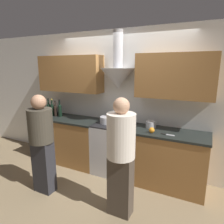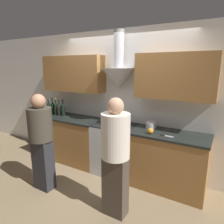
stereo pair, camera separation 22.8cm
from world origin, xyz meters
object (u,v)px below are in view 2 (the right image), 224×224
wine_bottle_4 (63,109)px  wine_bottle_1 (53,108)px  saucepan (151,125)px  person_foreground_left (41,139)px  person_foreground_right (115,154)px  wine_bottle_3 (59,109)px  wine_bottle_2 (56,108)px  wine_bottle_0 (49,108)px  mixing_bowl (124,123)px  stove_range (115,148)px  stock_pot (108,120)px  orange_fruit (150,131)px

wine_bottle_4 → wine_bottle_1: bearing=-178.7°
saucepan → person_foreground_left: size_ratio=0.11×
person_foreground_left → person_foreground_right: bearing=3.1°
wine_bottle_1 → wine_bottle_4: size_ratio=1.01×
wine_bottle_3 → person_foreground_left: size_ratio=0.21×
wine_bottle_2 → person_foreground_right: bearing=-25.5°
wine_bottle_4 → person_foreground_right: size_ratio=0.22×
wine_bottle_3 → person_foreground_right: size_ratio=0.21×
wine_bottle_2 → wine_bottle_4: 0.19m
wine_bottle_0 → mixing_bowl: (1.83, 0.04, -0.10)m
wine_bottle_1 → wine_bottle_2: (0.11, -0.01, 0.00)m
stove_range → wine_bottle_4: bearing=179.1°
wine_bottle_2 → stock_pot: 1.29m
wine_bottle_2 → person_foreground_left: person_foreground_left is taller
stock_pot → wine_bottle_4: bearing=179.7°
wine_bottle_0 → orange_fruit: size_ratio=3.62×
wine_bottle_0 → person_foreground_right: size_ratio=0.20×
person_foreground_right → wine_bottle_3: bearing=153.4°
wine_bottle_3 → wine_bottle_4: size_ratio=0.92×
mixing_bowl → stove_range: bearing=-164.9°
orange_fruit → person_foreground_right: person_foreground_right is taller
stock_pot → person_foreground_right: size_ratio=0.16×
wine_bottle_2 → orange_fruit: bearing=-4.2°
stove_range → person_foreground_right: size_ratio=0.58×
wine_bottle_3 → stock_pot: wine_bottle_3 is taller
wine_bottle_0 → wine_bottle_3: (0.30, 0.00, -0.01)m
stove_range → person_foreground_left: bearing=-125.8°
wine_bottle_1 → person_foreground_right: person_foreground_right is taller
mixing_bowl → wine_bottle_4: bearing=-179.0°
wine_bottle_4 → mixing_bowl: wine_bottle_4 is taller
wine_bottle_1 → orange_fruit: bearing=-4.4°
wine_bottle_0 → wine_bottle_2: wine_bottle_2 is taller
stove_range → wine_bottle_1: bearing=179.5°
wine_bottle_4 → person_foreground_left: person_foreground_left is taller
wine_bottle_2 → mixing_bowl: (1.61, 0.04, -0.11)m
wine_bottle_0 → person_foreground_left: 1.40m
wine_bottle_2 → wine_bottle_3: wine_bottle_2 is taller
wine_bottle_0 → stock_pot: wine_bottle_0 is taller
stove_range → mixing_bowl: 0.52m
stove_range → wine_bottle_2: 1.57m
wine_bottle_2 → wine_bottle_3: (0.09, 0.00, -0.02)m
wine_bottle_0 → wine_bottle_4: size_ratio=0.91×
stove_range → wine_bottle_1: wine_bottle_1 is taller
wine_bottle_0 → wine_bottle_4: (0.40, 0.02, 0.01)m
wine_bottle_4 → wine_bottle_3: bearing=-171.0°
wine_bottle_2 → wine_bottle_4: wine_bottle_2 is taller
wine_bottle_2 → person_foreground_right: 2.22m
saucepan → person_foreground_left: (-1.37, -1.13, -0.14)m
wine_bottle_1 → wine_bottle_3: 0.20m
stove_range → person_foreground_left: size_ratio=0.60×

